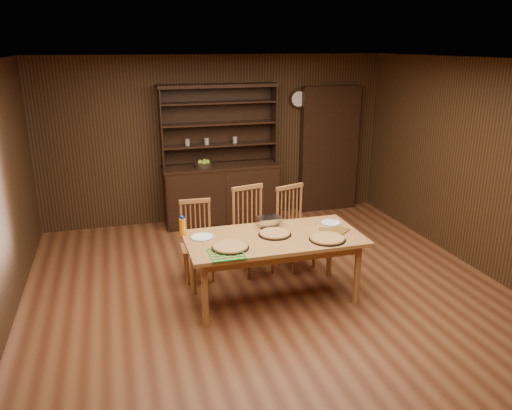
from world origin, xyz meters
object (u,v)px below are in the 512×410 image
object	(u,v)px
dining_table	(274,243)
chair_left	(197,237)
china_hutch	(221,186)
chair_right	(293,224)
juice_bottle	(183,227)
chair_center	(251,227)

from	to	relation	value
dining_table	chair_left	distance (m)	1.09
china_hutch	chair_left	bearing A→B (deg)	-110.90
dining_table	chair_right	world-z (taller)	chair_right
chair_left	juice_bottle	xyz separation A→B (m)	(-0.23, -0.48, 0.34)
chair_right	juice_bottle	size ratio (longest dim) A/B	4.81
dining_table	chair_left	bearing A→B (deg)	131.93
juice_bottle	chair_left	bearing A→B (deg)	64.59
dining_table	juice_bottle	distance (m)	1.01
dining_table	chair_center	bearing A→B (deg)	92.16
chair_center	dining_table	bearing A→B (deg)	-100.15
chair_center	juice_bottle	xyz separation A→B (m)	(-0.92, -0.49, 0.27)
dining_table	chair_center	distance (m)	0.81
china_hutch	chair_right	distance (m)	1.94
chair_left	chair_right	distance (m)	1.25
chair_right	juice_bottle	bearing A→B (deg)	-178.83
china_hutch	chair_center	bearing A→B (deg)	-90.82
chair_left	juice_bottle	world-z (taller)	chair_left
china_hutch	chair_left	xyz separation A→B (m)	(-0.71, -1.87, -0.08)
china_hutch	chair_left	size ratio (longest dim) A/B	2.24
dining_table	chair_right	distance (m)	0.97
chair_center	china_hutch	bearing A→B (deg)	76.87
dining_table	chair_center	world-z (taller)	chair_center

